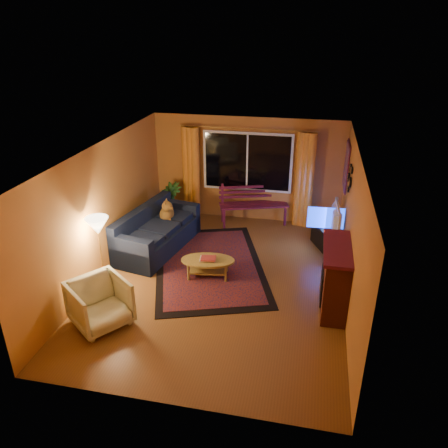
% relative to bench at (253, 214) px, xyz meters
% --- Properties ---
extents(floor, '(4.50, 6.00, 0.02)m').
position_rel_bench_xyz_m(floor, '(-0.22, -2.69, -0.25)').
color(floor, brown).
rests_on(floor, ground).
extents(ceiling, '(4.50, 6.00, 0.02)m').
position_rel_bench_xyz_m(ceiling, '(-0.22, -2.69, 2.27)').
color(ceiling, white).
rests_on(ceiling, ground).
extents(wall_back, '(4.50, 0.02, 2.50)m').
position_rel_bench_xyz_m(wall_back, '(-0.22, 0.32, 1.01)').
color(wall_back, '#C47A33').
rests_on(wall_back, ground).
extents(wall_left, '(0.02, 6.00, 2.50)m').
position_rel_bench_xyz_m(wall_left, '(-2.48, -2.69, 1.01)').
color(wall_left, '#C47A33').
rests_on(wall_left, ground).
extents(wall_right, '(0.02, 6.00, 2.50)m').
position_rel_bench_xyz_m(wall_right, '(2.04, -2.69, 1.01)').
color(wall_right, '#C47A33').
rests_on(wall_right, ground).
extents(window, '(2.00, 0.02, 1.30)m').
position_rel_bench_xyz_m(window, '(-0.22, 0.25, 1.21)').
color(window, black).
rests_on(window, wall_back).
extents(curtain_rod, '(3.20, 0.03, 0.03)m').
position_rel_bench_xyz_m(curtain_rod, '(-0.22, 0.21, 2.01)').
color(curtain_rod, '#BF8C3F').
rests_on(curtain_rod, wall_back).
extents(curtain_left, '(0.36, 0.36, 2.24)m').
position_rel_bench_xyz_m(curtain_left, '(-1.57, 0.19, 0.88)').
color(curtain_left, orange).
rests_on(curtain_left, ground).
extents(curtain_right, '(0.36, 0.36, 2.24)m').
position_rel_bench_xyz_m(curtain_right, '(1.13, 0.19, 0.88)').
color(curtain_right, orange).
rests_on(curtain_right, ground).
extents(bench, '(1.69, 0.96, 0.49)m').
position_rel_bench_xyz_m(bench, '(0.00, 0.00, 0.00)').
color(bench, '#4E1228').
rests_on(bench, ground).
extents(potted_plant, '(0.70, 0.70, 0.95)m').
position_rel_bench_xyz_m(potted_plant, '(-1.98, -0.20, 0.23)').
color(potted_plant, '#235B1E').
rests_on(potted_plant, ground).
extents(sofa, '(1.34, 2.34, 0.89)m').
position_rel_bench_xyz_m(sofa, '(-1.81, -1.70, 0.20)').
color(sofa, black).
rests_on(sofa, ground).
extents(dog, '(0.48, 0.57, 0.53)m').
position_rel_bench_xyz_m(dog, '(-1.76, -1.20, 0.46)').
color(dog, '#9B6828').
rests_on(dog, sofa).
extents(armchair, '(1.12, 1.13, 0.85)m').
position_rel_bench_xyz_m(armchair, '(-1.83, -4.34, 0.18)').
color(armchair, beige).
rests_on(armchair, ground).
extents(floor_lamp, '(0.28, 0.28, 1.43)m').
position_rel_bench_xyz_m(floor_lamp, '(-2.22, -3.41, 0.47)').
color(floor_lamp, '#BF8C3F').
rests_on(floor_lamp, ground).
extents(rug, '(3.04, 3.79, 0.02)m').
position_rel_bench_xyz_m(rug, '(-0.57, -2.18, -0.23)').
color(rug, maroon).
rests_on(rug, ground).
extents(coffee_table, '(1.15, 1.15, 0.37)m').
position_rel_bench_xyz_m(coffee_table, '(-0.49, -2.58, -0.06)').
color(coffee_table, '#AA8D3A').
rests_on(coffee_table, ground).
extents(tv_console, '(0.79, 1.16, 0.46)m').
position_rel_bench_xyz_m(tv_console, '(1.78, -1.04, -0.01)').
color(tv_console, black).
rests_on(tv_console, ground).
extents(television, '(0.19, 1.02, 0.58)m').
position_rel_bench_xyz_m(television, '(1.78, -1.04, 0.51)').
color(television, black).
rests_on(television, tv_console).
extents(fireplace, '(0.40, 1.20, 1.10)m').
position_rel_bench_xyz_m(fireplace, '(1.83, -3.09, 0.31)').
color(fireplace, maroon).
rests_on(fireplace, ground).
extents(mirror_cluster, '(0.06, 0.60, 0.56)m').
position_rel_bench_xyz_m(mirror_cluster, '(1.99, -1.39, 1.56)').
color(mirror_cluster, black).
rests_on(mirror_cluster, wall_right).
extents(painting, '(0.04, 0.76, 0.96)m').
position_rel_bench_xyz_m(painting, '(2.00, -0.24, 1.41)').
color(painting, '#D54D28').
rests_on(painting, wall_right).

